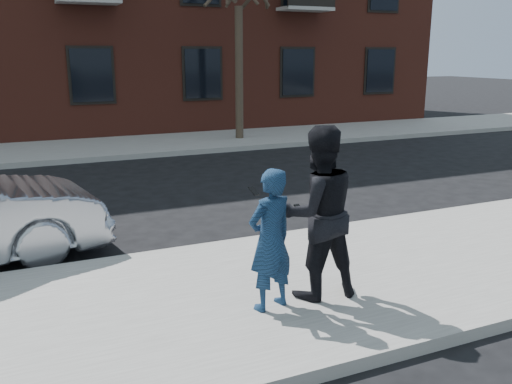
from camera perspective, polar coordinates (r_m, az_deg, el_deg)
name	(u,v)px	position (r m, az deg, el deg)	size (l,w,h in m)	color
ground	(237,296)	(6.80, -2.04, -10.90)	(100.00, 100.00, 0.00)	black
near_sidewalk	(244,299)	(6.56, -1.22, -11.16)	(50.00, 3.50, 0.15)	gray
near_curb	(198,250)	(8.12, -6.13, -6.08)	(50.00, 0.10, 0.15)	#999691
far_sidewalk	(101,148)	(17.35, -16.01, 4.47)	(50.00, 3.50, 0.15)	gray
far_curb	(111,158)	(15.60, -15.06, 3.46)	(50.00, 0.10, 0.15)	#999691
man_hoodie	(270,240)	(5.89, 1.53, -5.07)	(0.66, 0.53, 1.59)	navy
man_peacoat	(318,213)	(6.18, 6.49, -2.20)	(1.03, 0.83, 2.00)	black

